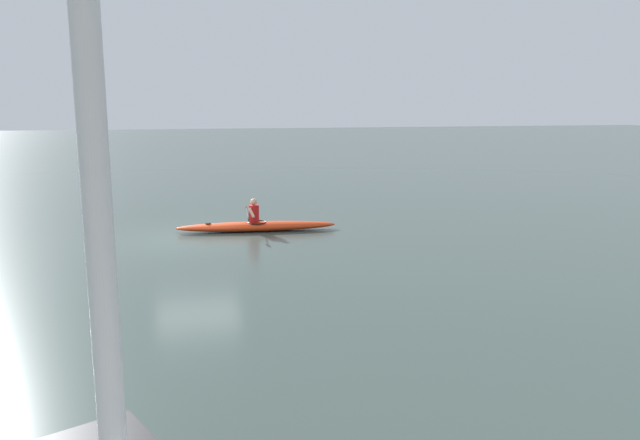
{
  "coord_description": "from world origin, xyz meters",
  "views": [
    {
      "loc": [
        0.52,
        18.63,
        4.02
      ],
      "look_at": [
        -2.92,
        3.91,
        1.16
      ],
      "focal_mm": 35.04,
      "sensor_mm": 36.0,
      "label": 1
    }
  ],
  "objects": [
    {
      "name": "kayaker",
      "position": [
        -1.83,
        -0.72,
        0.62
      ],
      "size": [
        0.49,
        2.48,
        0.75
      ],
      "color": "red",
      "rests_on": "kayak"
    },
    {
      "name": "kayak",
      "position": [
        -1.93,
        -0.71,
        0.15
      ],
      "size": [
        5.09,
        1.11,
        0.3
      ],
      "color": "red",
      "rests_on": "ground"
    },
    {
      "name": "ground_plane",
      "position": [
        0.0,
        0.0,
        0.0
      ],
      "size": [
        160.0,
        160.0,
        0.0
      ],
      "primitive_type": "plane",
      "color": "#384742"
    }
  ]
}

